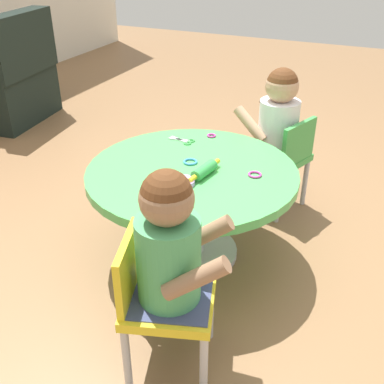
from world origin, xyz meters
name	(u,v)px	position (x,y,z in m)	size (l,w,h in m)	color
ground_plane	(192,253)	(0.00, 0.00, 0.00)	(10.00, 10.00, 0.00)	olive
craft_table	(192,189)	(0.00, 0.00, 0.36)	(0.94, 0.94, 0.46)	silver
child_chair_left	(160,297)	(-0.63, -0.16, 0.31)	(0.38, 0.38, 0.54)	#B7B7BC
seated_child_left	(170,244)	(-0.62, -0.20, 0.53)	(0.36, 0.41, 0.51)	#3F4772
child_chair_right	(280,158)	(0.60, -0.26, 0.31)	(0.38, 0.38, 0.54)	#B7B7BC
seated_child_right	(278,117)	(0.61, -0.22, 0.53)	(0.37, 0.42, 0.51)	#3F4772
armchair_dark	(2,82)	(1.04, 2.15, 0.31)	(0.79, 0.80, 0.85)	black
rolling_pin	(204,170)	(-0.03, -0.07, 0.49)	(0.23, 0.07, 0.05)	green
craft_scissors	(185,141)	(0.26, 0.16, 0.47)	(0.08, 0.14, 0.01)	silver
playdough_blob_0	(183,182)	(-0.14, -0.02, 0.47)	(0.10, 0.10, 0.02)	#CC99E5
cookie_cutter_0	(211,136)	(0.38, 0.06, 0.47)	(0.05, 0.05, 0.01)	#D83FA5
cookie_cutter_1	(190,162)	(0.06, 0.03, 0.47)	(0.07, 0.07, 0.01)	#3F99D8
cookie_cutter_2	(255,175)	(0.06, -0.27, 0.47)	(0.06, 0.06, 0.01)	#D83FA5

